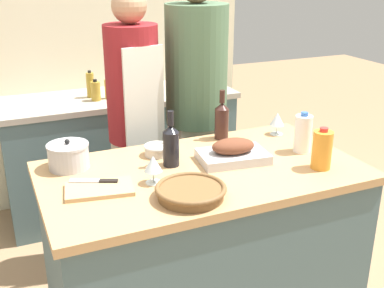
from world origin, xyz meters
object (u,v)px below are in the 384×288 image
(knife_chef, at_px, (95,181))
(condiment_bottle_tall, at_px, (96,91))
(roasting_pan, at_px, (233,153))
(wine_glass_left, at_px, (153,164))
(person_cook_guest, at_px, (196,103))
(juice_jug, at_px, (322,150))
(wine_bottle_green, at_px, (222,120))
(cutting_board, at_px, (99,189))
(condiment_bottle_short, at_px, (108,89))
(milk_jug, at_px, (303,134))
(wine_glass_right, at_px, (277,120))
(stock_pot, at_px, (68,156))
(condiment_bottle_extra, at_px, (90,85))
(mixing_bowl, at_px, (157,149))
(wicker_basket, at_px, (191,191))
(wine_bottle_dark, at_px, (171,144))
(person_cook_aproned, at_px, (134,118))

(knife_chef, relative_size, condiment_bottle_tall, 1.33)
(roasting_pan, xyz_separation_m, wine_glass_left, (-0.43, -0.08, 0.04))
(roasting_pan, bearing_deg, person_cook_guest, 79.24)
(juice_jug, height_order, wine_bottle_green, wine_bottle_green)
(cutting_board, height_order, person_cook_guest, person_cook_guest)
(roasting_pan, height_order, condiment_bottle_short, condiment_bottle_short)
(juice_jug, bearing_deg, person_cook_guest, 100.98)
(milk_jug, relative_size, wine_bottle_green, 0.77)
(wine_glass_right, distance_m, knife_chef, 1.10)
(stock_pot, bearing_deg, person_cook_guest, 30.56)
(condiment_bottle_extra, height_order, person_cook_guest, person_cook_guest)
(wine_bottle_green, xyz_separation_m, wine_glass_left, (-0.52, -0.38, -0.02))
(wine_bottle_green, bearing_deg, mixing_bowl, -167.59)
(wicker_basket, relative_size, wine_bottle_green, 1.09)
(wine_bottle_green, xyz_separation_m, wine_bottle_dark, (-0.38, -0.23, -0.00))
(wicker_basket, height_order, knife_chef, wicker_basket)
(milk_jug, distance_m, person_cook_aproned, 1.01)
(roasting_pan, relative_size, knife_chef, 1.73)
(juice_jug, distance_m, knife_chef, 1.03)
(knife_chef, bearing_deg, mixing_bowl, 31.18)
(milk_jug, bearing_deg, condiment_bottle_tall, 117.19)
(cutting_board, distance_m, stock_pot, 0.31)
(cutting_board, xyz_separation_m, condiment_bottle_extra, (0.30, 1.54, 0.06))
(condiment_bottle_tall, bearing_deg, person_cook_guest, -52.24)
(condiment_bottle_tall, xyz_separation_m, person_cook_aproned, (0.09, -0.63, -0.03))
(wine_bottle_dark, bearing_deg, milk_jug, -8.45)
(mixing_bowl, bearing_deg, wicker_basket, -93.31)
(juice_jug, xyz_separation_m, person_cook_guest, (-0.19, 0.99, -0.02))
(wine_bottle_dark, bearing_deg, person_cook_aproned, 87.49)
(stock_pot, distance_m, wine_glass_left, 0.44)
(cutting_board, distance_m, person_cook_guest, 1.15)
(roasting_pan, relative_size, wine_bottle_green, 1.29)
(mixing_bowl, relative_size, condiment_bottle_tall, 0.87)
(mixing_bowl, bearing_deg, juice_jug, -35.07)
(wine_glass_left, bearing_deg, person_cook_aproned, 78.40)
(stock_pot, height_order, wine_bottle_dark, wine_bottle_dark)
(milk_jug, distance_m, condiment_bottle_short, 1.56)
(juice_jug, height_order, knife_chef, juice_jug)
(wine_glass_right, distance_m, person_cook_aproned, 0.84)
(wine_bottle_green, distance_m, wine_glass_right, 0.32)
(juice_jug, xyz_separation_m, person_cook_aproned, (-0.59, 0.99, -0.07))
(cutting_board, xyz_separation_m, condiment_bottle_tall, (0.32, 1.44, 0.04))
(stock_pot, distance_m, condiment_bottle_extra, 1.30)
(wine_bottle_green, xyz_separation_m, knife_chef, (-0.76, -0.30, -0.08))
(stock_pot, height_order, mixing_bowl, stock_pot)
(juice_jug, distance_m, person_cook_aproned, 1.15)
(knife_chef, bearing_deg, condiment_bottle_extra, 78.30)
(stock_pot, relative_size, condiment_bottle_extra, 0.99)
(wine_bottle_green, distance_m, condiment_bottle_tall, 1.16)
(wine_bottle_green, height_order, condiment_bottle_short, wine_bottle_green)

